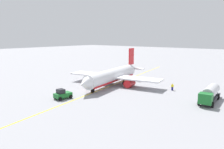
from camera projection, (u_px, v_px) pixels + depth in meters
The scene contains 7 objects.
ground_plane at pixel (112, 85), 60.55m from camera, with size 400.00×400.00×0.00m, color #939399.
airplane at pixel (113, 76), 60.53m from camera, with size 29.47×27.33×9.55m.
fuel_tanker at pixel (210, 94), 45.10m from camera, with size 10.61×3.43×3.15m.
pushback_tug at pixel (62, 94), 47.31m from camera, with size 3.83×2.73×2.20m.
refueling_worker at pixel (172, 87), 54.79m from camera, with size 0.60×0.63×1.71m.
safety_cone_nose at pixel (61, 93), 51.02m from camera, with size 0.65×0.65×0.72m, color #F2590F.
taxi_line_marking at pixel (112, 85), 60.55m from camera, with size 86.00×0.30×0.01m, color yellow.
Camera 1 is at (46.10, 37.04, 13.33)m, focal length 35.34 mm.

